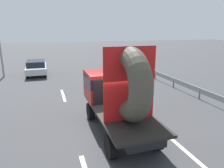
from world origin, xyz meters
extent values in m
plane|color=#38383A|center=(0.00, 0.00, 0.00)|extent=(120.00, 120.00, 0.00)
cylinder|color=black|center=(-0.63, 1.60, 0.41)|extent=(0.28, 0.82, 0.82)
cylinder|color=black|center=(1.07, 1.60, 0.41)|extent=(0.28, 0.82, 0.82)
cylinder|color=black|center=(-0.63, -1.64, 0.41)|extent=(0.28, 0.82, 0.82)
cylinder|color=black|center=(1.07, -1.64, 0.41)|extent=(0.28, 0.82, 0.82)
cube|color=black|center=(0.22, -0.09, 0.82)|extent=(1.30, 5.13, 0.25)
cube|color=maroon|center=(0.22, 1.60, 1.62)|extent=(2.00, 1.74, 1.35)
cube|color=black|center=(0.22, 1.55, 1.92)|extent=(2.02, 1.65, 0.44)
cube|color=black|center=(0.22, -0.96, 1.00)|extent=(2.00, 3.39, 0.10)
cube|color=black|center=(0.22, 0.69, 1.60)|extent=(1.80, 0.08, 1.10)
torus|color=#474238|center=(0.22, -1.11, 2.36)|extent=(0.77, 2.63, 2.63)
cube|color=red|center=(0.22, -1.11, 2.36)|extent=(1.90, 0.03, 2.63)
cylinder|color=black|center=(-4.15, 14.33, 0.31)|extent=(0.22, 0.63, 0.63)
cylinder|color=black|center=(-2.63, 14.33, 0.31)|extent=(0.22, 0.63, 0.63)
cylinder|color=black|center=(-4.15, 11.70, 0.31)|extent=(0.22, 0.63, 0.63)
cylinder|color=black|center=(-2.63, 11.70, 0.31)|extent=(0.22, 0.63, 0.63)
cube|color=silver|center=(-3.39, 13.01, 0.58)|extent=(1.76, 4.11, 0.54)
cube|color=black|center=(-3.39, 12.92, 1.10)|extent=(1.59, 2.30, 0.49)
cube|color=gray|center=(6.38, 3.87, 0.55)|extent=(0.06, 11.13, 0.32)
cylinder|color=slate|center=(6.38, 2.48, 0.28)|extent=(0.10, 0.10, 0.55)
cylinder|color=slate|center=(6.38, 5.26, 0.28)|extent=(0.10, 0.10, 0.55)
cylinder|color=slate|center=(6.38, 8.04, 0.28)|extent=(0.10, 0.10, 0.55)
cube|color=beige|center=(-1.58, 5.78, 0.00)|extent=(0.16, 2.58, 0.01)
cube|color=beige|center=(2.02, -2.09, 0.00)|extent=(0.16, 2.12, 0.01)
cube|color=beige|center=(2.02, 5.86, 0.00)|extent=(0.16, 2.01, 0.01)
camera|label=1|loc=(-2.49, -7.61, 4.25)|focal=33.59mm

